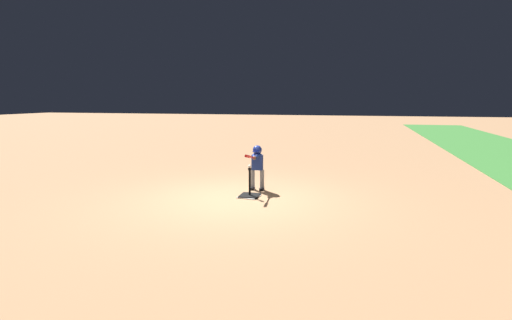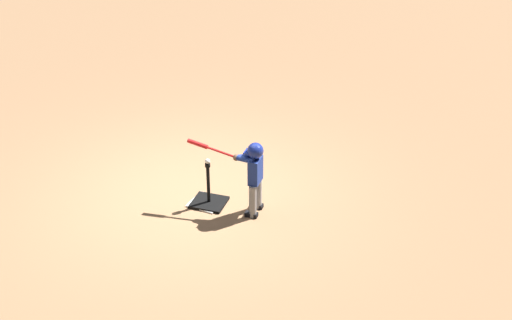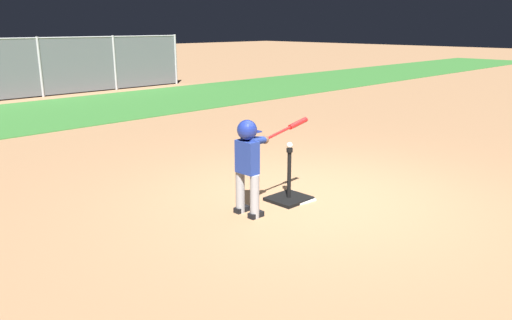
# 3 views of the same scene
# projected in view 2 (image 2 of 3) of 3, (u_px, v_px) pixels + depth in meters

# --- Properties ---
(ground_plane) EXTENTS (90.00, 90.00, 0.00)m
(ground_plane) POSITION_uv_depth(u_px,v_px,m) (193.00, 192.00, 10.54)
(ground_plane) COLOR #99704C
(home_plate) EXTENTS (0.50, 0.50, 0.02)m
(home_plate) POSITION_uv_depth(u_px,v_px,m) (206.00, 202.00, 10.28)
(home_plate) COLOR white
(home_plate) RESTS_ON ground_plane
(batting_tee) EXTENTS (0.48, 0.43, 0.67)m
(batting_tee) POSITION_uv_depth(u_px,v_px,m) (209.00, 199.00, 10.23)
(batting_tee) COLOR black
(batting_tee) RESTS_ON ground_plane
(batter_child) EXTENTS (1.11, 0.34, 1.10)m
(batter_child) POSITION_uv_depth(u_px,v_px,m) (252.00, 169.00, 9.75)
(batter_child) COLOR gray
(batter_child) RESTS_ON ground_plane
(baseball) EXTENTS (0.07, 0.07, 0.07)m
(baseball) POSITION_uv_depth(u_px,v_px,m) (207.00, 161.00, 9.93)
(baseball) COLOR white
(baseball) RESTS_ON batting_tee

